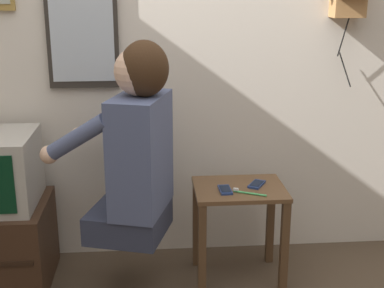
{
  "coord_description": "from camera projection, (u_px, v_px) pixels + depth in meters",
  "views": [
    {
      "loc": [
        -0.12,
        -1.94,
        1.54
      ],
      "look_at": [
        0.08,
        0.58,
        0.78
      ],
      "focal_mm": 50.0,
      "sensor_mm": 36.0,
      "label": 1
    }
  ],
  "objects": [
    {
      "name": "person",
      "position": [
        136.0,
        145.0,
        2.57
      ],
      "size": [
        0.64,
        0.54,
        0.97
      ],
      "rotation": [
        0.0,
        0.0,
        1.28
      ],
      "color": "#2D3347",
      "rests_on": "ground_plane"
    },
    {
      "name": "toothbrush",
      "position": [
        247.0,
        193.0,
        2.69
      ],
      "size": [
        0.16,
        0.09,
        0.02
      ],
      "rotation": [
        0.0,
        0.0,
        1.11
      ],
      "color": "#4CBF66",
      "rests_on": "side_table"
    },
    {
      "name": "cell_phone_held",
      "position": [
        225.0,
        190.0,
        2.73
      ],
      "size": [
        0.06,
        0.13,
        0.01
      ],
      "rotation": [
        0.0,
        0.0,
        0.03
      ],
      "color": "navy",
      "rests_on": "side_table"
    },
    {
      "name": "wall_back",
      "position": [
        170.0,
        35.0,
        2.9
      ],
      "size": [
        6.8,
        0.05,
        2.55
      ],
      "color": "beige",
      "rests_on": "ground_plane"
    },
    {
      "name": "cell_phone_spare",
      "position": [
        257.0,
        184.0,
        2.8
      ],
      "size": [
        0.11,
        0.14,
        0.01
      ],
      "rotation": [
        0.0,
        0.0,
        -0.53
      ],
      "color": "navy",
      "rests_on": "side_table"
    },
    {
      "name": "side_table",
      "position": [
        239.0,
        210.0,
        2.82
      ],
      "size": [
        0.47,
        0.37,
        0.53
      ],
      "color": "brown",
      "rests_on": "ground_plane"
    },
    {
      "name": "wall_mirror",
      "position": [
        82.0,
        19.0,
        2.8
      ],
      "size": [
        0.38,
        0.04,
        0.73
      ],
      "color": "#2D2823"
    }
  ]
}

